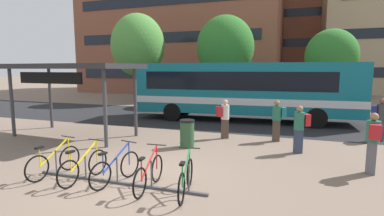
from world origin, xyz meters
TOP-DOWN VIEW (x-y plane):
  - ground at (0.00, 0.00)m, footprint 200.00×200.00m
  - bus_lane_asphalt at (0.00, 9.90)m, footprint 80.00×7.20m
  - city_bus at (1.18, 9.90)m, footprint 12.14×3.22m
  - bike_rack at (-0.33, -0.30)m, footprint 4.77×0.14m
  - parked_bicycle_yellow_0 at (-2.26, -0.37)m, footprint 0.52×1.71m
  - parked_bicycle_yellow_1 at (-1.24, -0.43)m, footprint 0.52×1.72m
  - parked_bicycle_blue_2 at (-0.37, -0.29)m, footprint 0.55×1.70m
  - parked_bicycle_red_3 at (0.60, -0.36)m, footprint 0.52×1.72m
  - parked_bicycle_green_4 at (1.54, -0.36)m, footprint 0.52×1.71m
  - transit_shelter at (-5.07, 3.68)m, footprint 5.79×3.09m
  - commuter_red_pack_0 at (4.04, 4.13)m, footprint 0.60×0.48m
  - commuter_teal_pack_1 at (3.23, 5.60)m, footprint 0.59×0.45m
  - commuter_red_pack_2 at (5.88, 2.56)m, footprint 0.35×0.53m
  - commuter_navy_pack_3 at (7.11, 7.01)m, footprint 0.56×0.38m
  - commuter_red_pack_4 at (1.12, 5.36)m, footprint 0.60×0.57m
  - trash_bin at (0.14, 3.57)m, footprint 0.55×0.55m
  - street_tree_0 at (-1.52, 17.01)m, footprint 4.55×4.55m
  - street_tree_1 at (6.25, 17.28)m, footprint 3.66×3.66m
  - street_tree_2 at (-8.81, 16.00)m, footprint 4.50×4.50m
  - building_left_wing at (-9.84, 30.39)m, footprint 23.71×13.84m
  - building_centre_block at (1.45, 44.83)m, footprint 19.14×13.54m

SIDE VIEW (x-z plane):
  - ground at x=0.00m, z-range 0.00..0.00m
  - bus_lane_asphalt at x=0.00m, z-range 0.00..0.01m
  - bike_rack at x=-0.33m, z-range -0.26..0.44m
  - parked_bicycle_yellow_0 at x=-2.26m, z-range -0.11..0.88m
  - parked_bicycle_yellow_1 at x=-1.24m, z-range -0.11..0.88m
  - parked_bicycle_blue_2 at x=-0.37m, z-range -0.11..0.88m
  - parked_bicycle_red_3 at x=0.60m, z-range -0.11..0.88m
  - parked_bicycle_green_4 at x=1.54m, z-range -0.11..0.88m
  - trash_bin at x=0.14m, z-range 0.00..1.03m
  - commuter_red_pack_4 at x=1.12m, z-range 0.12..1.76m
  - commuter_red_pack_0 at x=4.04m, z-range 0.12..1.77m
  - commuter_teal_pack_1 at x=3.23m, z-range 0.13..1.78m
  - commuter_red_pack_2 at x=5.88m, z-range 0.14..1.85m
  - commuter_navy_pack_3 at x=7.11m, z-range 0.13..1.86m
  - city_bus at x=1.18m, z-range 0.18..3.38m
  - transit_shelter at x=-5.07m, z-range 1.33..4.42m
  - street_tree_1 at x=6.25m, z-range 0.96..6.70m
  - street_tree_0 at x=-1.52m, z-range 1.03..8.12m
  - street_tree_2 at x=-8.81m, z-range 1.10..8.58m
  - building_left_wing at x=-9.84m, z-range 0.00..15.63m
  - building_centre_block at x=1.45m, z-range 0.00..16.34m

